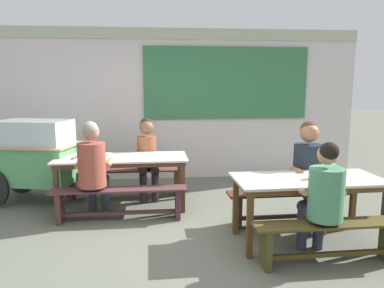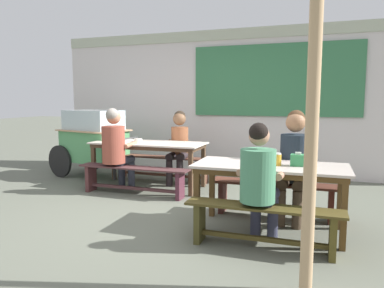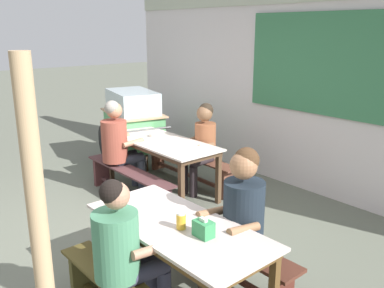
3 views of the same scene
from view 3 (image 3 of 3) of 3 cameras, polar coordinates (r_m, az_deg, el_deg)
ground_plane at (r=4.78m, az=-10.46°, el=-12.43°), size 40.00×40.00×0.00m
backdrop_wall at (r=6.13m, az=13.01°, el=7.93°), size 6.89×0.23×2.74m
dining_table_far at (r=5.75m, az=-4.36°, el=-0.14°), size 1.85×0.76×0.74m
dining_table_near at (r=3.37m, az=-1.98°, el=-12.01°), size 1.64×0.76×0.74m
bench_far_back at (r=6.17m, az=-0.35°, el=-2.72°), size 1.84×0.27×0.43m
bench_far_front at (r=5.59m, az=-8.63°, el=-4.87°), size 1.75×0.28×0.43m
bench_near_back at (r=3.86m, az=4.30°, el=-14.48°), size 1.55×0.32×0.43m
food_cart at (r=7.02m, az=-8.10°, el=3.11°), size 1.69×1.08×1.23m
person_near_front at (r=3.17m, az=-9.20°, el=-13.69°), size 0.46×0.57×1.23m
person_left_back_turned at (r=5.75m, az=-10.03°, el=0.36°), size 0.46×0.58×1.30m
person_center_facing at (r=5.75m, az=1.35°, el=0.31°), size 0.43×0.54×1.24m
person_right_near_table at (r=3.48m, az=6.39°, el=-9.62°), size 0.47×0.57×1.31m
tissue_box at (r=3.13m, az=1.58°, el=-11.49°), size 0.15×0.10×0.15m
condiment_jar at (r=3.24m, az=-1.50°, el=-10.44°), size 0.07×0.07×0.13m
soup_bowl at (r=5.91m, az=-5.21°, el=1.24°), size 0.13×0.13×0.05m
wooden_support_post at (r=2.33m, az=-19.72°, el=-15.39°), size 0.09×0.09×2.13m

